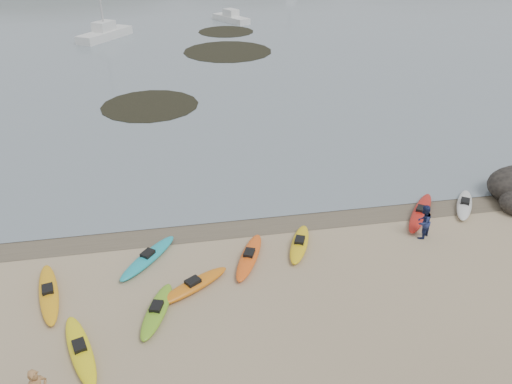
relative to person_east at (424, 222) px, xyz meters
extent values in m
plane|color=tan|center=(-7.06, 2.79, -0.82)|extent=(600.00, 600.00, 0.00)
plane|color=brown|center=(-7.06, 2.49, -0.81)|extent=(60.00, 60.00, 0.00)
ellipsoid|color=orange|center=(-10.36, -1.73, -0.65)|extent=(3.14, 2.36, 0.34)
ellipsoid|color=teal|center=(-12.10, 0.41, -0.65)|extent=(2.70, 3.22, 0.34)
ellipsoid|color=beige|center=(3.28, 1.99, -0.65)|extent=(2.32, 3.00, 0.34)
ellipsoid|color=#B41B12|center=(0.81, 1.71, -0.65)|extent=(3.01, 3.62, 0.34)
ellipsoid|color=orange|center=(-15.81, -1.21, -0.65)|extent=(1.51, 3.84, 0.34)
ellipsoid|color=#70AB22|center=(-11.76, -2.90, -0.65)|extent=(1.61, 3.09, 0.34)
ellipsoid|color=#EE5714|center=(-7.91, -0.30, -0.65)|extent=(1.98, 3.38, 0.34)
ellipsoid|color=yellow|center=(-14.28, -4.34, -0.65)|extent=(1.79, 3.59, 0.34)
ellipsoid|color=yellow|center=(-5.60, 0.22, -0.65)|extent=(1.81, 3.01, 0.34)
imported|color=navy|center=(0.00, 0.00, 0.00)|extent=(1.00, 0.97, 1.63)
cylinder|color=black|center=(-12.11, 19.81, -0.79)|extent=(7.30, 7.30, 0.04)
cylinder|color=black|center=(-4.20, 35.20, -0.79)|extent=(9.21, 9.21, 0.04)
cylinder|color=black|center=(-3.13, 44.89, -0.79)|extent=(6.68, 6.68, 0.04)
cube|color=silver|center=(-17.20, 43.50, -0.30)|extent=(5.98, 7.27, 1.04)
cube|color=silver|center=(-1.68, 50.92, -0.39)|extent=(4.46, 6.17, 0.86)
ellipsoid|color=#384235|center=(-52.06, 197.79, -18.82)|extent=(220.00, 120.00, 80.00)
camera|label=1|loc=(-10.65, -16.98, 12.05)|focal=35.00mm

